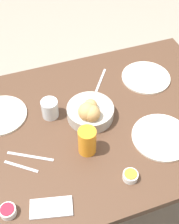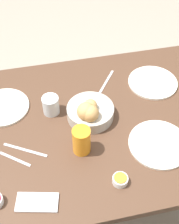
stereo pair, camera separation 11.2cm
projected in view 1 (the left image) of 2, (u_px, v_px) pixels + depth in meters
ground_plane at (92, 198)px, 1.90m from camera, size 10.00×10.00×0.00m
dining_table at (93, 136)px, 1.43m from camera, size 1.29×0.88×0.72m
bread_basket at (90, 112)px, 1.34m from camera, size 0.21×0.21×0.12m
plate_near_left at (146, 77)px, 1.55m from camera, size 0.24×0.24×0.01m
plate_near_right at (0, 115)px, 1.38m from camera, size 0.24×0.24×0.01m
plate_far_center at (162, 137)px, 1.30m from camera, size 0.25×0.25×0.01m
juice_glass at (87, 141)px, 1.22m from camera, size 0.07×0.07×0.12m
water_tumbler at (50, 109)px, 1.36m from camera, size 0.07×0.07×0.09m
jam_bowl_berry at (8, 211)px, 1.07m from camera, size 0.06×0.06×0.03m
jam_bowl_honey at (130, 176)px, 1.17m from camera, size 0.06×0.06×0.03m
fork_silver at (100, 81)px, 1.54m from camera, size 0.12×0.16×0.00m
knife_silver at (30, 156)px, 1.24m from camera, size 0.17×0.11×0.00m
spoon_coffee at (21, 167)px, 1.21m from camera, size 0.12×0.10×0.00m
cell_phone at (51, 208)px, 1.09m from camera, size 0.16×0.11×0.01m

